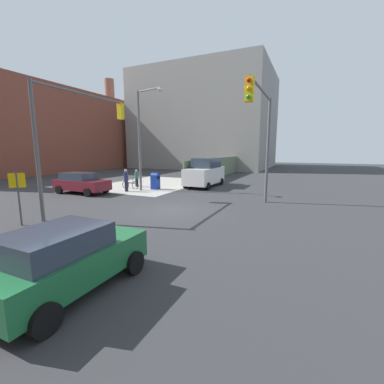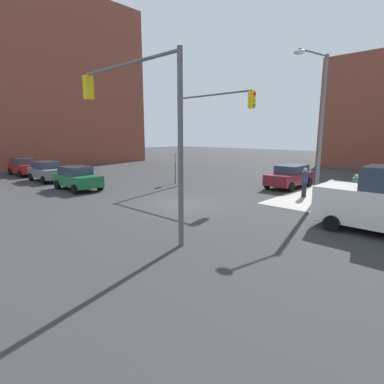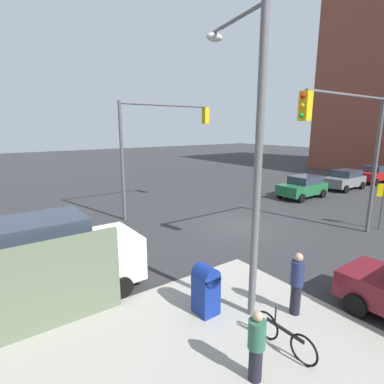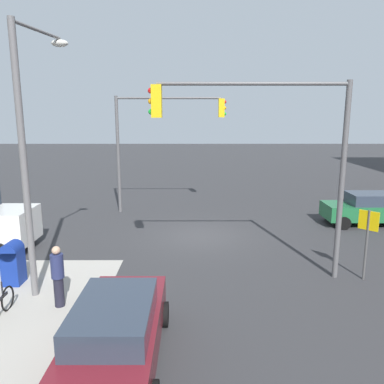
% 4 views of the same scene
% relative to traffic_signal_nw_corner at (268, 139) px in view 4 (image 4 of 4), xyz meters
% --- Properties ---
extents(ground_plane, '(120.00, 120.00, 0.00)m').
position_rel_traffic_signal_nw_corner_xyz_m(ground_plane, '(2.05, -4.50, -4.68)').
color(ground_plane, '#333335').
extents(traffic_signal_nw_corner, '(6.34, 0.36, 6.50)m').
position_rel_traffic_signal_nw_corner_xyz_m(traffic_signal_nw_corner, '(0.00, 0.00, 0.00)').
color(traffic_signal_nw_corner, '#59595B').
rests_on(traffic_signal_nw_corner, ground).
extents(traffic_signal_se_corner, '(6.11, 0.36, 6.50)m').
position_rel_traffic_signal_nw_corner_xyz_m(traffic_signal_se_corner, '(4.19, -9.00, -0.01)').
color(traffic_signal_se_corner, '#59595B').
rests_on(traffic_signal_se_corner, ground).
extents(street_lamp_corner, '(0.85, 2.63, 8.00)m').
position_rel_traffic_signal_nw_corner_xyz_m(street_lamp_corner, '(7.17, 0.94, 0.02)').
color(street_lamp_corner, slate).
rests_on(street_lamp_corner, ground).
extents(warning_sign_two_way, '(0.48, 0.48, 2.40)m').
position_rel_traffic_signal_nw_corner_xyz_m(warning_sign_two_way, '(-3.35, 0.19, -3.04)').
color(warning_sign_two_way, '#4C4C4C').
rests_on(warning_sign_two_way, ground).
extents(mailbox_blue, '(0.56, 0.64, 1.43)m').
position_rel_traffic_signal_nw_corner_xyz_m(mailbox_blue, '(8.25, 0.50, -3.92)').
color(mailbox_blue, navy).
rests_on(mailbox_blue, ground).
extents(sedan_maroon, '(2.02, 4.37, 1.62)m').
position_rel_traffic_signal_nw_corner_xyz_m(sedan_maroon, '(4.06, 4.61, -3.84)').
color(sedan_maroon, maroon).
rests_on(sedan_maroon, ground).
extents(coupe_green, '(3.89, 2.02, 1.62)m').
position_rel_traffic_signal_nw_corner_xyz_m(coupe_green, '(-6.35, -6.37, -3.84)').
color(coupe_green, '#1E6638').
rests_on(coupe_green, ground).
extents(pedestrian_waiting, '(0.36, 0.36, 1.82)m').
position_rel_traffic_signal_nw_corner_xyz_m(pedestrian_waiting, '(6.25, 2.00, -3.73)').
color(pedestrian_waiting, navy).
rests_on(pedestrian_waiting, ground).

